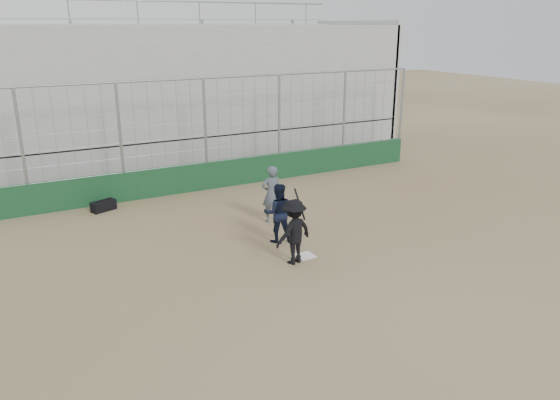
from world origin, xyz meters
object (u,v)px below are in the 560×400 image
batter_at_plate (294,231)px  umpire (272,197)px  catcher_crouched (278,223)px  equipment_bag (104,206)px

batter_at_plate → umpire: size_ratio=1.17×
catcher_crouched → umpire: size_ratio=0.72×
batter_at_plate → catcher_crouched: size_ratio=1.62×
batter_at_plate → equipment_bag: size_ratio=2.16×
batter_at_plate → umpire: batter_at_plate is taller
umpire → equipment_bag: 5.61m
umpire → equipment_bag: umpire is taller
catcher_crouched → equipment_bag: (-3.74, 5.04, -0.40)m
umpire → equipment_bag: bearing=-32.7°
equipment_bag → catcher_crouched: bearing=-53.4°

